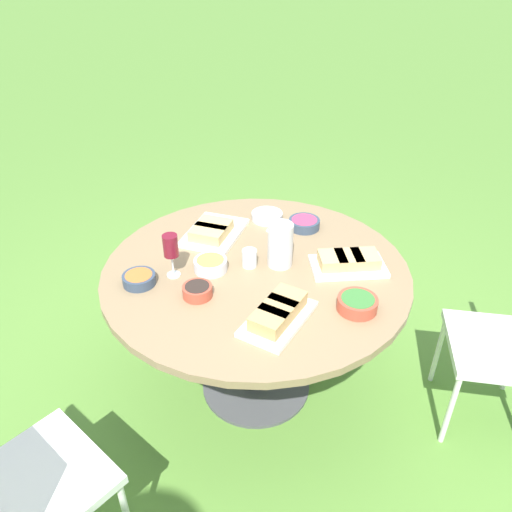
% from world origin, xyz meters
% --- Properties ---
extents(ground_plane, '(40.00, 40.00, 0.00)m').
position_xyz_m(ground_plane, '(0.00, 0.00, 0.00)').
color(ground_plane, '#5B8C38').
extents(dining_table, '(1.38, 1.38, 0.76)m').
position_xyz_m(dining_table, '(0.00, 0.00, 0.65)').
color(dining_table, '#4C4C51').
rests_on(dining_table, ground_plane).
extents(chair_near_left, '(0.61, 0.61, 0.89)m').
position_xyz_m(chair_near_left, '(0.85, 0.87, 0.52)').
color(chair_near_left, silver).
rests_on(chair_near_left, ground_plane).
extents(water_pitcher, '(0.12, 0.11, 0.21)m').
position_xyz_m(water_pitcher, '(-0.11, -0.02, 0.87)').
color(water_pitcher, silver).
rests_on(water_pitcher, dining_table).
extents(wine_glass, '(0.07, 0.07, 0.20)m').
position_xyz_m(wine_glass, '(0.36, 0.04, 0.91)').
color(wine_glass, silver).
rests_on(wine_glass, dining_table).
extents(platter_bread_main, '(0.36, 0.41, 0.07)m').
position_xyz_m(platter_bread_main, '(0.20, -0.28, 0.79)').
color(platter_bread_main, white).
rests_on(platter_bread_main, dining_table).
extents(platter_charcuterie, '(0.34, 0.20, 0.07)m').
position_xyz_m(platter_charcuterie, '(-0.41, 0.03, 0.80)').
color(platter_charcuterie, white).
rests_on(platter_charcuterie, dining_table).
extents(platter_sandwich_side, '(0.34, 0.38, 0.08)m').
position_xyz_m(platter_sandwich_side, '(-0.07, 0.37, 0.80)').
color(platter_sandwich_side, white).
rests_on(platter_sandwich_side, dining_table).
extents(bowl_fries, '(0.15, 0.15, 0.05)m').
position_xyz_m(bowl_fries, '(0.20, 0.01, 0.79)').
color(bowl_fries, silver).
rests_on(bowl_fries, dining_table).
extents(bowl_salad, '(0.16, 0.16, 0.06)m').
position_xyz_m(bowl_salad, '(-0.39, 0.32, 0.79)').
color(bowl_salad, '#B74733').
rests_on(bowl_salad, dining_table).
extents(bowl_olives, '(0.12, 0.12, 0.05)m').
position_xyz_m(bowl_olives, '(0.25, 0.20, 0.79)').
color(bowl_olives, '#B74733').
rests_on(bowl_olives, dining_table).
extents(bowl_dip_red, '(0.16, 0.16, 0.05)m').
position_xyz_m(bowl_dip_red, '(-0.26, -0.34, 0.79)').
color(bowl_dip_red, '#334256').
rests_on(bowl_dip_red, dining_table).
extents(bowl_dip_cream, '(0.16, 0.16, 0.04)m').
position_xyz_m(bowl_dip_cream, '(-0.08, -0.44, 0.79)').
color(bowl_dip_cream, silver).
rests_on(bowl_dip_cream, dining_table).
extents(bowl_roasted_veg, '(0.14, 0.14, 0.05)m').
position_xyz_m(bowl_roasted_veg, '(0.51, 0.10, 0.79)').
color(bowl_roasted_veg, '#334256').
rests_on(bowl_roasted_veg, dining_table).
extents(cup_water_near, '(0.07, 0.07, 0.08)m').
position_xyz_m(cup_water_near, '(0.03, -0.01, 0.81)').
color(cup_water_near, silver).
rests_on(cup_water_near, dining_table).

